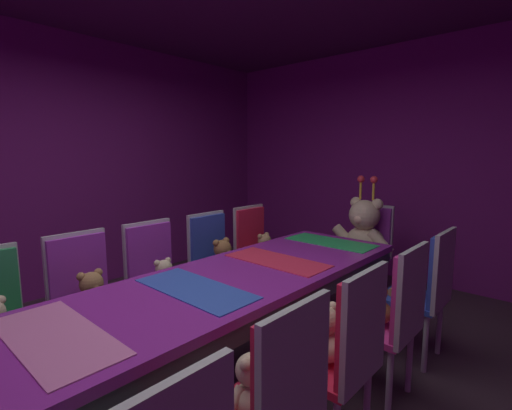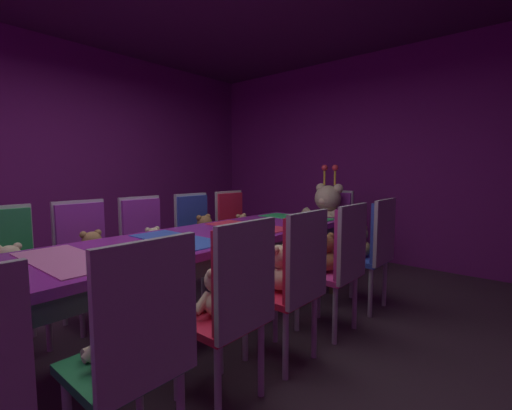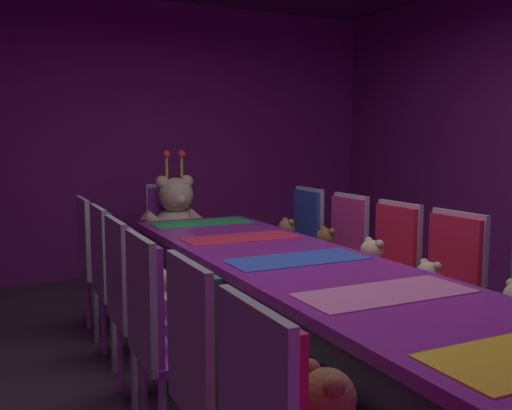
% 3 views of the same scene
% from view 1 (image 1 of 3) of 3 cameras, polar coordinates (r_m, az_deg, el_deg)
% --- Properties ---
extents(ground_plane, '(7.90, 7.90, 0.00)m').
position_cam_1_polar(ground_plane, '(2.55, -9.01, -28.53)').
color(ground_plane, '#3F2D38').
extents(wall_back, '(5.20, 0.12, 2.80)m').
position_cam_1_polar(wall_back, '(4.75, 22.25, 6.07)').
color(wall_back, '#721E72').
rests_on(wall_back, ground_plane).
extents(wall_left, '(0.12, 6.40, 2.80)m').
position_cam_1_polar(wall_left, '(4.40, -31.44, 5.38)').
color(wall_left, '#721E72').
rests_on(wall_left, ground_plane).
extents(banquet_table, '(0.90, 3.53, 0.75)m').
position_cam_1_polar(banquet_table, '(2.22, -9.39, -14.75)').
color(banquet_table, purple).
rests_on(banquet_table, ground_plane).
extents(chair_left_2, '(0.42, 0.41, 0.98)m').
position_cam_1_polar(chair_left_2, '(2.80, -25.32, -11.86)').
color(chair_left_2, purple).
rests_on(chair_left_2, ground_plane).
extents(teddy_left_2, '(0.25, 0.32, 0.30)m').
position_cam_1_polar(teddy_left_2, '(2.68, -24.07, -12.90)').
color(teddy_left_2, '#9E7247').
rests_on(teddy_left_2, chair_left_2).
extents(chair_left_3, '(0.42, 0.41, 0.98)m').
position_cam_1_polar(chair_left_3, '(3.03, -15.59, -9.89)').
color(chair_left_3, purple).
rests_on(chair_left_3, ground_plane).
extents(teddy_left_3, '(0.22, 0.28, 0.26)m').
position_cam_1_polar(teddy_left_3, '(2.93, -14.04, -11.02)').
color(teddy_left_3, beige).
rests_on(teddy_left_3, chair_left_3).
extents(chair_left_4, '(0.42, 0.41, 0.98)m').
position_cam_1_polar(chair_left_4, '(3.35, -6.84, -7.91)').
color(chair_left_4, '#2D47B2').
rests_on(chair_left_4, ground_plane).
extents(teddy_left_4, '(0.26, 0.34, 0.32)m').
position_cam_1_polar(teddy_left_4, '(3.25, -5.12, -8.43)').
color(teddy_left_4, olive).
rests_on(teddy_left_4, chair_left_4).
extents(chair_left_5, '(0.42, 0.41, 0.98)m').
position_cam_1_polar(chair_left_5, '(3.74, -0.29, -6.16)').
color(chair_left_5, red).
rests_on(chair_left_5, ground_plane).
extents(teddy_left_5, '(0.22, 0.29, 0.27)m').
position_cam_1_polar(teddy_left_5, '(3.65, 1.38, -6.84)').
color(teddy_left_5, tan).
rests_on(teddy_left_5, chair_left_5).
extents(chair_right_2, '(0.42, 0.41, 0.98)m').
position_cam_1_polar(chair_right_2, '(1.57, 3.46, -27.66)').
color(chair_right_2, red).
rests_on(chair_right_2, ground_plane).
extents(teddy_right_2, '(0.22, 0.28, 0.26)m').
position_cam_1_polar(teddy_right_2, '(1.66, -0.84, -26.47)').
color(teddy_right_2, beige).
rests_on(teddy_right_2, chair_right_2).
extents(chair_right_3, '(0.42, 0.41, 0.98)m').
position_cam_1_polar(chair_right_3, '(1.95, 14.18, -20.33)').
color(chair_right_3, red).
rests_on(chair_right_3, ground_plane).
extents(teddy_right_3, '(0.25, 0.32, 0.30)m').
position_cam_1_polar(teddy_right_3, '(2.01, 10.31, -19.48)').
color(teddy_right_3, beige).
rests_on(teddy_right_3, chair_right_3).
extents(chair_right_4, '(0.42, 0.41, 0.98)m').
position_cam_1_polar(chair_right_4, '(2.42, 21.13, -14.85)').
color(chair_right_4, '#CC338C').
rests_on(chair_right_4, ground_plane).
extents(teddy_right_4, '(0.24, 0.31, 0.29)m').
position_cam_1_polar(teddy_right_4, '(2.47, 17.89, -14.49)').
color(teddy_right_4, brown).
rests_on(teddy_right_4, chair_right_4).
extents(chair_right_5, '(0.42, 0.41, 0.98)m').
position_cam_1_polar(chair_right_5, '(2.96, 25.54, -10.84)').
color(chair_right_5, '#2D47B2').
rests_on(chair_right_5, ground_plane).
extents(teddy_right_5, '(0.23, 0.30, 0.28)m').
position_cam_1_polar(teddy_right_5, '(3.00, 22.86, -10.76)').
color(teddy_right_5, '#9E7247').
rests_on(teddy_right_5, chair_right_5).
extents(throne_chair, '(0.41, 0.42, 0.98)m').
position_cam_1_polar(throne_chair, '(4.03, 17.31, -5.50)').
color(throne_chair, purple).
rests_on(throne_chair, ground_plane).
extents(king_teddy_bear, '(0.65, 0.50, 0.83)m').
position_cam_1_polar(king_teddy_bear, '(3.85, 16.35, -4.11)').
color(king_teddy_bear, beige).
rests_on(king_teddy_bear, throne_chair).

